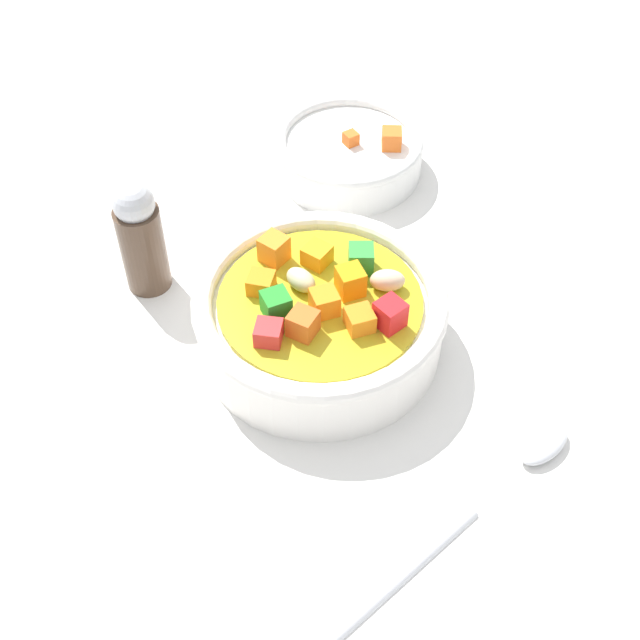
% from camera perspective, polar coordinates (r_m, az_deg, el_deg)
% --- Properties ---
extents(ground_plane, '(1.40, 1.40, 0.02)m').
position_cam_1_polar(ground_plane, '(0.60, 0.00, -2.16)').
color(ground_plane, silver).
extents(soup_bowl_main, '(0.17, 0.17, 0.06)m').
position_cam_1_polar(soup_bowl_main, '(0.57, 0.01, 0.29)').
color(soup_bowl_main, white).
rests_on(soup_bowl_main, ground_plane).
extents(spoon, '(0.03, 0.21, 0.01)m').
position_cam_1_polar(spoon, '(0.52, 10.32, -12.37)').
color(spoon, silver).
rests_on(spoon, ground_plane).
extents(side_bowl_small, '(0.12, 0.12, 0.04)m').
position_cam_1_polar(side_bowl_small, '(0.72, 1.95, 11.25)').
color(side_bowl_small, white).
rests_on(side_bowl_small, ground_plane).
extents(pepper_shaker, '(0.03, 0.03, 0.09)m').
position_cam_1_polar(pepper_shaker, '(0.61, -12.00, 5.48)').
color(pepper_shaker, '#4C3828').
rests_on(pepper_shaker, ground_plane).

